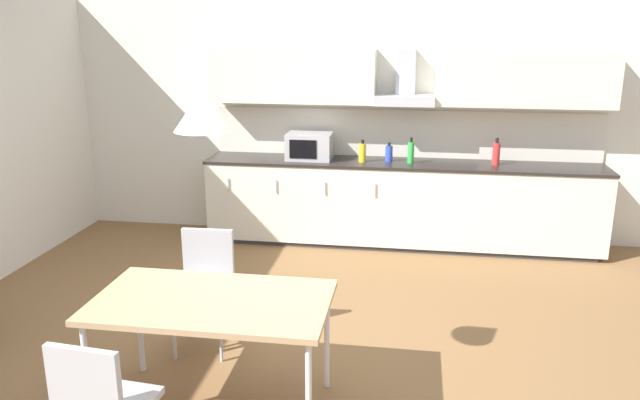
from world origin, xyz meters
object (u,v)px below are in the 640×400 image
(bottle_red, at_px, (496,153))
(chair_far_left, at_px, (205,277))
(bottle_blue, at_px, (389,153))
(microwave, at_px, (309,146))
(bottle_yellow, at_px, (362,152))
(dining_table, at_px, (212,306))
(chair_near_left, at_px, (99,400))
(bottle_green, at_px, (411,152))
(pendant_lamp, at_px, (202,111))

(bottle_red, height_order, chair_far_left, bottle_red)
(bottle_blue, distance_m, bottle_red, 1.10)
(microwave, distance_m, bottle_yellow, 0.58)
(bottle_yellow, xyz_separation_m, dining_table, (-0.61, -3.18, -0.32))
(microwave, bearing_deg, dining_table, -90.62)
(bottle_red, height_order, chair_near_left, bottle_red)
(bottle_green, bearing_deg, bottle_yellow, -177.47)
(chair_far_left, bearing_deg, chair_near_left, -90.17)
(bottle_red, relative_size, dining_table, 0.20)
(pendant_lamp, bearing_deg, bottle_green, 70.76)
(bottle_green, bearing_deg, bottle_red, 3.35)
(bottle_blue, relative_size, dining_table, 0.14)
(dining_table, height_order, pendant_lamp, pendant_lamp)
(bottle_red, bearing_deg, bottle_yellow, -176.95)
(bottle_yellow, xyz_separation_m, pendant_lamp, (-0.61, -3.18, 0.84))
(bottle_blue, bearing_deg, bottle_green, -13.55)
(microwave, bearing_deg, bottle_blue, 1.55)
(bottle_green, height_order, chair_near_left, bottle_green)
(microwave, height_order, pendant_lamp, pendant_lamp)
(microwave, relative_size, pendant_lamp, 1.50)
(bottle_red, distance_m, pendant_lamp, 3.90)
(bottle_blue, relative_size, bottle_green, 0.74)
(bottle_yellow, distance_m, pendant_lamp, 3.34)
(bottle_yellow, relative_size, dining_table, 0.17)
(bottle_yellow, height_order, dining_table, bottle_yellow)
(microwave, bearing_deg, bottle_red, 0.55)
(dining_table, height_order, chair_near_left, chair_near_left)
(microwave, height_order, bottle_blue, microwave)
(microwave, height_order, bottle_red, same)
(bottle_blue, xyz_separation_m, chair_far_left, (-1.21, -2.47, -0.47))
(bottle_red, xyz_separation_m, chair_near_left, (-2.31, -4.03, -0.50))
(bottle_blue, bearing_deg, bottle_yellow, -164.26)
(pendant_lamp, bearing_deg, bottle_yellow, 79.11)
(bottle_blue, relative_size, bottle_yellow, 0.83)
(bottle_green, relative_size, bottle_yellow, 1.13)
(bottle_yellow, bearing_deg, pendant_lamp, -100.89)
(chair_near_left, height_order, chair_far_left, same)
(chair_near_left, xyz_separation_m, pendant_lamp, (0.32, 0.79, 1.33))
(bottle_yellow, distance_m, dining_table, 3.25)
(chair_near_left, relative_size, chair_far_left, 1.00)
(bottle_green, bearing_deg, pendant_lamp, -109.24)
(bottle_yellow, height_order, chair_near_left, bottle_yellow)
(bottle_blue, xyz_separation_m, dining_table, (-0.89, -3.25, -0.31))
(chair_far_left, xyz_separation_m, pendant_lamp, (0.32, -0.79, 1.33))
(bottle_green, height_order, dining_table, bottle_green)
(bottle_green, bearing_deg, dining_table, -109.24)
(microwave, distance_m, bottle_blue, 0.85)
(dining_table, xyz_separation_m, pendant_lamp, (0.00, -0.00, 1.16))
(microwave, xyz_separation_m, bottle_green, (1.08, -0.03, -0.02))
(microwave, xyz_separation_m, bottle_yellow, (0.58, -0.05, -0.04))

